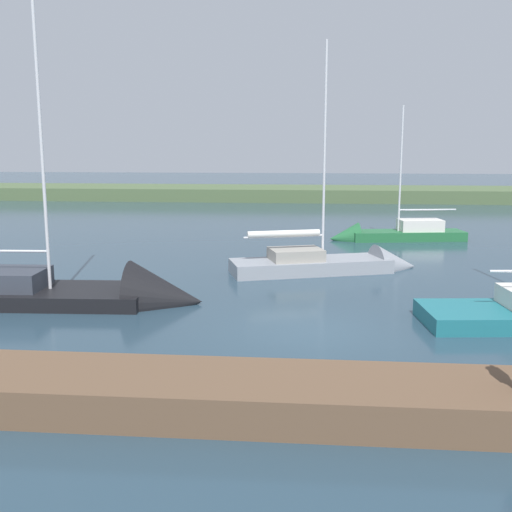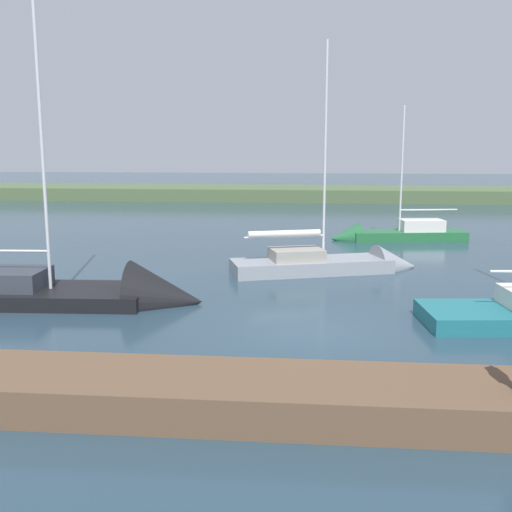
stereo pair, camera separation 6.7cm
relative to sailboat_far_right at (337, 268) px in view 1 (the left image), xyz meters
The scene contains 6 objects.
ground_plane 8.76m from the sailboat_far_right, 82.51° to the left, with size 200.00×200.00×0.00m, color #263D4C.
far_shoreline 34.49m from the sailboat_far_right, 88.10° to the right, with size 180.00×8.00×2.40m, color #4C603D.
dock_pier 14.25m from the sailboat_far_right, 85.40° to the left, with size 24.29×2.32×0.77m, color brown.
sailboat_far_right is the anchor object (origin of this frame).
sailboat_mid_channel 10.74m from the sailboat_far_right, 34.60° to the left, with size 10.79×3.21×13.46m.
sailboat_behind_pier 9.54m from the sailboat_far_right, 110.01° to the right, with size 7.73×2.89×8.19m.
Camera 1 is at (0.02, 16.87, 5.29)m, focal length 42.85 mm.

